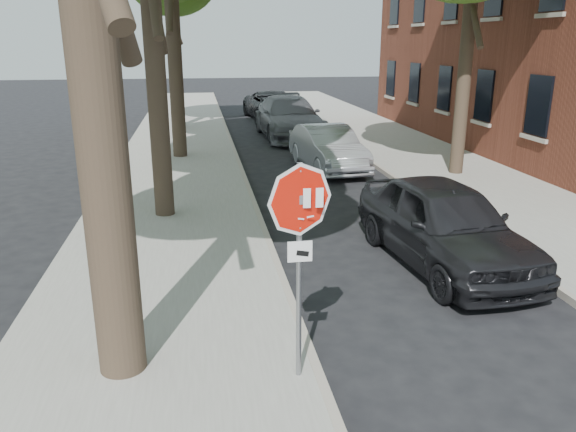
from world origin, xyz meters
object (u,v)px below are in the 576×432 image
object	(u,v)px
car_c	(289,117)
car_d	(274,105)
stop_sign	(300,232)
car_a	(444,223)
car_b	(328,148)

from	to	relation	value
car_c	car_d	size ratio (longest dim) A/B	1.12
stop_sign	car_a	bearing A→B (deg)	45.69
car_a	car_b	world-z (taller)	car_a
stop_sign	car_a	world-z (taller)	stop_sign
car_c	car_b	bearing A→B (deg)	-89.80
car_a	car_d	distance (m)	20.54
stop_sign	car_b	xyz separation A→B (m)	(3.03, 11.58, -1.25)
car_a	car_d	world-z (taller)	car_a
car_d	car_c	bearing A→B (deg)	-97.94
stop_sign	car_d	size ratio (longest dim) A/B	0.49
car_b	car_d	bearing A→B (deg)	84.58
stop_sign	car_c	bearing A→B (deg)	81.12
stop_sign	car_b	bearing A→B (deg)	75.35
car_c	car_d	distance (m)	5.92
stop_sign	car_d	xyz separation A→B (m)	(2.97, 23.91, -1.21)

